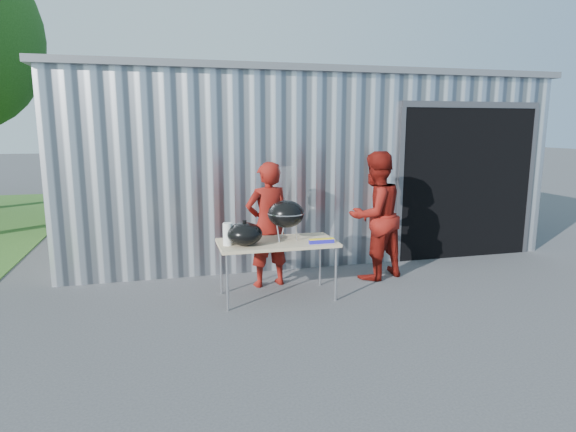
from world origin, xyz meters
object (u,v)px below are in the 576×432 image
object	(u,v)px
person_cook	(268,225)
person_bystander	(375,216)
folding_table	(277,244)
kettle_grill	(286,209)

from	to	relation	value
person_cook	person_bystander	size ratio (longest dim) A/B	0.93
folding_table	person_cook	xyz separation A→B (m)	(-0.01, 0.51, 0.16)
folding_table	person_cook	bearing A→B (deg)	91.45
kettle_grill	person_bystander	xyz separation A→B (m)	(1.45, 0.44, -0.24)
kettle_grill	person_cook	world-z (taller)	person_cook
kettle_grill	person_bystander	world-z (taller)	person_bystander
person_bystander	kettle_grill	bearing A→B (deg)	-2.85
kettle_grill	person_bystander	bearing A→B (deg)	16.89
folding_table	person_cook	size ratio (longest dim) A/B	0.87
kettle_grill	person_cook	size ratio (longest dim) A/B	0.55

